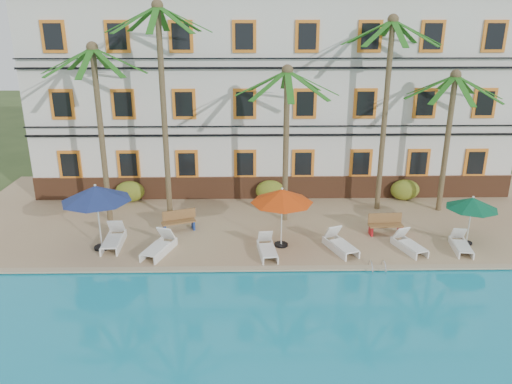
{
  "coord_description": "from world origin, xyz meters",
  "views": [
    {
      "loc": [
        -1.39,
        -17.82,
        9.35
      ],
      "look_at": [
        -1.01,
        3.0,
        2.0
      ],
      "focal_mm": 35.0,
      "sensor_mm": 36.0,
      "label": 1
    }
  ],
  "objects_px": {
    "palm_c": "(286,122)",
    "umbrella_blue": "(96,194)",
    "palm_e": "(450,121)",
    "lounger_b": "(159,246)",
    "lounger_f": "(461,244)",
    "palm_b": "(162,87)",
    "lounger_d": "(340,244)",
    "bench_right": "(385,224)",
    "palm_a": "(99,110)",
    "umbrella_red": "(282,196)",
    "lounger_c": "(267,248)",
    "lounger_e": "(409,244)",
    "bench_left": "(178,220)",
    "pool_ladder": "(377,270)",
    "lounger_a": "(114,239)",
    "umbrella_green": "(472,203)",
    "palm_d": "(387,91)"
  },
  "relations": [
    {
      "from": "lounger_a",
      "to": "umbrella_blue",
      "type": "bearing_deg",
      "value": -148.91
    },
    {
      "from": "umbrella_red",
      "to": "lounger_c",
      "type": "distance_m",
      "value": 2.18
    },
    {
      "from": "umbrella_red",
      "to": "lounger_c",
      "type": "bearing_deg",
      "value": -127.65
    },
    {
      "from": "palm_b",
      "to": "umbrella_blue",
      "type": "height_order",
      "value": "palm_b"
    },
    {
      "from": "palm_c",
      "to": "bench_right",
      "type": "bearing_deg",
      "value": -21.62
    },
    {
      "from": "lounger_b",
      "to": "lounger_d",
      "type": "height_order",
      "value": "lounger_b"
    },
    {
      "from": "bench_left",
      "to": "umbrella_green",
      "type": "bearing_deg",
      "value": -7.52
    },
    {
      "from": "palm_a",
      "to": "lounger_e",
      "type": "distance_m",
      "value": 14.47
    },
    {
      "from": "palm_c",
      "to": "palm_d",
      "type": "height_order",
      "value": "palm_d"
    },
    {
      "from": "umbrella_blue",
      "to": "lounger_f",
      "type": "relative_size",
      "value": 1.6
    },
    {
      "from": "palm_c",
      "to": "lounger_f",
      "type": "bearing_deg",
      "value": -25.86
    },
    {
      "from": "palm_a",
      "to": "lounger_e",
      "type": "height_order",
      "value": "palm_a"
    },
    {
      "from": "umbrella_red",
      "to": "bench_right",
      "type": "height_order",
      "value": "umbrella_red"
    },
    {
      "from": "bench_left",
      "to": "pool_ladder",
      "type": "xyz_separation_m",
      "value": [
        8.02,
        -3.86,
        -0.47
      ]
    },
    {
      "from": "umbrella_green",
      "to": "lounger_b",
      "type": "xyz_separation_m",
      "value": [
        -12.87,
        -0.65,
        -1.52
      ]
    },
    {
      "from": "umbrella_blue",
      "to": "palm_a",
      "type": "bearing_deg",
      "value": 98.41
    },
    {
      "from": "palm_d",
      "to": "lounger_e",
      "type": "xyz_separation_m",
      "value": [
        0.13,
        -4.73,
        -5.57
      ]
    },
    {
      "from": "lounger_b",
      "to": "bench_right",
      "type": "relative_size",
      "value": 1.36
    },
    {
      "from": "palm_c",
      "to": "pool_ladder",
      "type": "bearing_deg",
      "value": -57.72
    },
    {
      "from": "palm_c",
      "to": "palm_d",
      "type": "relative_size",
      "value": 0.78
    },
    {
      "from": "palm_c",
      "to": "palm_d",
      "type": "bearing_deg",
      "value": 16.18
    },
    {
      "from": "umbrella_blue",
      "to": "lounger_d",
      "type": "distance_m",
      "value": 10.08
    },
    {
      "from": "lounger_e",
      "to": "bench_left",
      "type": "xyz_separation_m",
      "value": [
        -9.73,
        2.2,
        0.2
      ]
    },
    {
      "from": "palm_d",
      "to": "lounger_d",
      "type": "xyz_separation_m",
      "value": [
        -2.71,
        -4.7,
        -5.55
      ]
    },
    {
      "from": "palm_c",
      "to": "bench_left",
      "type": "distance_m",
      "value": 6.52
    },
    {
      "from": "palm_c",
      "to": "bench_left",
      "type": "height_order",
      "value": "palm_c"
    },
    {
      "from": "palm_e",
      "to": "umbrella_red",
      "type": "xyz_separation_m",
      "value": [
        -8.09,
        -3.93,
        -2.27
      ]
    },
    {
      "from": "lounger_f",
      "to": "bench_left",
      "type": "xyz_separation_m",
      "value": [
        -11.88,
        2.25,
        0.21
      ]
    },
    {
      "from": "palm_b",
      "to": "umbrella_red",
      "type": "height_order",
      "value": "palm_b"
    },
    {
      "from": "umbrella_red",
      "to": "lounger_e",
      "type": "xyz_separation_m",
      "value": [
        5.22,
        -0.51,
        -1.94
      ]
    },
    {
      "from": "lounger_b",
      "to": "bench_left",
      "type": "height_order",
      "value": "same"
    },
    {
      "from": "palm_e",
      "to": "lounger_b",
      "type": "xyz_separation_m",
      "value": [
        -13.09,
        -4.53,
        -4.18
      ]
    },
    {
      "from": "palm_e",
      "to": "umbrella_blue",
      "type": "relative_size",
      "value": 2.42
    },
    {
      "from": "lounger_a",
      "to": "bench_right",
      "type": "relative_size",
      "value": 1.32
    },
    {
      "from": "palm_c",
      "to": "umbrella_blue",
      "type": "xyz_separation_m",
      "value": [
        -7.81,
        -2.97,
        -2.27
      ]
    },
    {
      "from": "bench_right",
      "to": "umbrella_green",
      "type": "bearing_deg",
      "value": -18.53
    },
    {
      "from": "palm_d",
      "to": "bench_right",
      "type": "xyz_separation_m",
      "value": [
        -0.43,
        -3.09,
        -5.37
      ]
    },
    {
      "from": "palm_d",
      "to": "lounger_d",
      "type": "relative_size",
      "value": 4.59
    },
    {
      "from": "bench_left",
      "to": "umbrella_blue",
      "type": "bearing_deg",
      "value": -148.33
    },
    {
      "from": "lounger_a",
      "to": "bench_right",
      "type": "bearing_deg",
      "value": 4.87
    },
    {
      "from": "lounger_b",
      "to": "lounger_d",
      "type": "bearing_deg",
      "value": 0.89
    },
    {
      "from": "lounger_d",
      "to": "bench_right",
      "type": "height_order",
      "value": "bench_right"
    },
    {
      "from": "umbrella_red",
      "to": "lounger_a",
      "type": "relative_size",
      "value": 1.28
    },
    {
      "from": "palm_b",
      "to": "bench_right",
      "type": "relative_size",
      "value": 6.42
    },
    {
      "from": "palm_b",
      "to": "lounger_b",
      "type": "relative_size",
      "value": 4.71
    },
    {
      "from": "lounger_c",
      "to": "lounger_f",
      "type": "xyz_separation_m",
      "value": [
        7.99,
        0.24,
        -0.01
      ]
    },
    {
      "from": "lounger_f",
      "to": "bench_right",
      "type": "relative_size",
      "value": 1.16
    },
    {
      "from": "bench_right",
      "to": "palm_b",
      "type": "bearing_deg",
      "value": 168.23
    },
    {
      "from": "palm_a",
      "to": "umbrella_blue",
      "type": "xyz_separation_m",
      "value": [
        0.46,
        -3.1,
        -2.81
      ]
    },
    {
      "from": "lounger_d",
      "to": "umbrella_red",
      "type": "bearing_deg",
      "value": 168.63
    }
  ]
}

